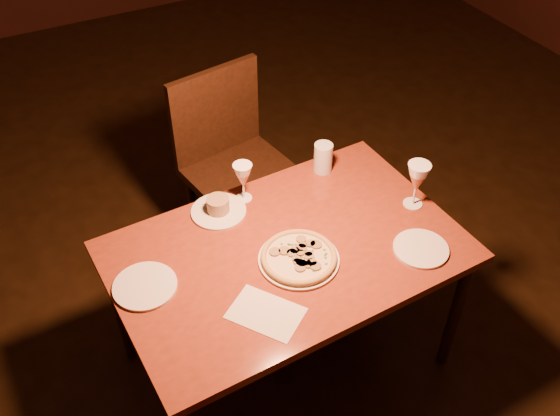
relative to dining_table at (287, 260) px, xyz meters
name	(u,v)px	position (x,y,z in m)	size (l,w,h in m)	color
floor	(294,303)	(0.18, 0.25, -0.63)	(7.00, 7.00, 0.00)	black
dining_table	(287,260)	(0.00, 0.00, 0.00)	(1.32, 0.88, 0.69)	maroon
chair_far	(234,161)	(0.12, 0.75, -0.08)	(0.54, 0.54, 0.96)	black
pizza_plate	(299,257)	(0.01, -0.07, 0.08)	(0.30, 0.30, 0.03)	white
ramekin_saucer	(218,208)	(-0.14, 0.30, 0.08)	(0.22, 0.22, 0.07)	white
wine_glass_far	(243,182)	(-0.02, 0.33, 0.15)	(0.08, 0.08, 0.17)	#C26B51
wine_glass_right	(416,185)	(0.56, -0.01, 0.16)	(0.09, 0.09, 0.20)	#C26B51
water_tumbler	(323,158)	(0.36, 0.34, 0.13)	(0.08, 0.08, 0.13)	silver
side_plate_left	(145,286)	(-0.53, 0.07, 0.07)	(0.22, 0.22, 0.01)	white
side_plate_near	(421,249)	(0.44, -0.23, 0.07)	(0.21, 0.21, 0.01)	white
menu_card	(266,313)	(-0.21, -0.23, 0.06)	(0.16, 0.24, 0.00)	silver
pendant_light	(290,18)	(0.00, 0.00, 0.96)	(0.12, 0.12, 0.12)	#F27B43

